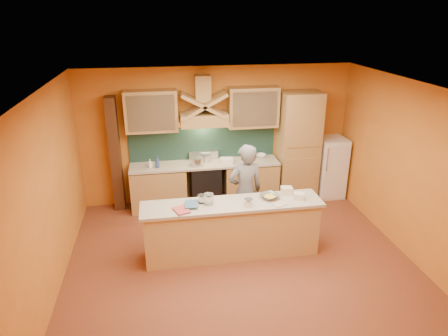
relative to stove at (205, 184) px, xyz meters
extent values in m
cube|color=brown|center=(0.30, -2.20, -0.45)|extent=(5.50, 5.00, 0.01)
cube|color=white|center=(0.30, -2.20, 2.35)|extent=(5.50, 5.00, 0.01)
cube|color=orange|center=(0.30, 0.30, 0.95)|extent=(5.50, 0.02, 2.80)
cube|color=orange|center=(0.30, -4.70, 0.95)|extent=(5.50, 0.02, 2.80)
cube|color=orange|center=(-2.45, -2.20, 0.95)|extent=(0.02, 5.00, 2.80)
cube|color=orange|center=(3.05, -2.20, 0.95)|extent=(0.02, 5.00, 2.80)
cube|color=tan|center=(-0.95, 0.00, -0.02)|extent=(1.10, 0.60, 0.86)
cube|color=tan|center=(0.95, 0.00, -0.02)|extent=(1.10, 0.60, 0.86)
cube|color=#B6AD9A|center=(0.00, 0.00, 0.45)|extent=(3.00, 0.62, 0.04)
cube|color=black|center=(0.00, 0.00, 0.00)|extent=(0.60, 0.58, 0.90)
cube|color=#17342E|center=(0.00, 0.28, 0.80)|extent=(3.00, 0.03, 0.70)
cube|color=tan|center=(0.00, 0.05, 1.37)|extent=(0.92, 0.50, 0.24)
cube|color=tan|center=(0.00, 0.15, 1.95)|extent=(0.30, 0.30, 0.50)
cube|color=tan|center=(-1.00, 0.12, 1.55)|extent=(1.00, 0.35, 0.80)
cube|color=tan|center=(1.00, 0.12, 1.55)|extent=(1.00, 0.35, 0.80)
cube|color=tan|center=(1.95, 0.00, 0.70)|extent=(0.80, 0.60, 2.30)
cube|color=white|center=(2.70, 0.00, 0.20)|extent=(0.58, 0.60, 1.30)
cube|color=#472816|center=(-1.75, 0.15, 0.70)|extent=(0.20, 0.30, 2.30)
cube|color=tan|center=(0.20, -1.90, -0.01)|extent=(2.80, 0.55, 0.88)
cube|color=#B6AD9A|center=(0.20, -1.90, 0.47)|extent=(2.90, 0.62, 0.05)
imported|color=slate|center=(0.54, -1.35, 0.41)|extent=(0.68, 0.50, 1.73)
cylinder|color=#BBBCC3|center=(-0.16, -0.09, 0.54)|extent=(0.28, 0.28, 0.17)
cylinder|color=silver|center=(0.04, 0.11, 0.52)|extent=(0.23, 0.23, 0.14)
imported|color=white|center=(-1.09, -0.05, 0.55)|extent=(0.10, 0.10, 0.17)
imported|color=#32498B|center=(-0.95, -0.08, 0.59)|extent=(0.10, 0.10, 0.24)
imported|color=white|center=(1.21, 0.15, 0.50)|extent=(0.26, 0.26, 0.07)
cube|color=white|center=(0.44, -0.04, 0.52)|extent=(0.27, 0.23, 0.09)
imported|color=#BE4446|center=(-0.71, -2.07, 0.51)|extent=(0.29, 0.33, 0.03)
imported|color=#3D6787|center=(-0.55, -1.89, 0.53)|extent=(0.23, 0.30, 0.02)
cylinder|color=silver|center=(-0.17, -1.87, 0.58)|extent=(0.18, 0.18, 0.17)
cylinder|color=silver|center=(-0.28, -1.81, 0.57)|extent=(0.14, 0.14, 0.14)
cube|color=white|center=(0.43, -2.05, 0.55)|extent=(0.16, 0.16, 0.11)
imported|color=white|center=(0.83, -1.84, 0.53)|extent=(0.39, 0.39, 0.07)
cube|color=beige|center=(0.93, -2.08, 0.50)|extent=(0.26, 0.23, 0.01)
cube|color=beige|center=(1.16, -1.72, 0.55)|extent=(0.20, 0.17, 0.12)
cube|color=beige|center=(1.29, -1.94, 0.54)|extent=(0.20, 0.18, 0.10)
camera|label=1|loc=(-0.88, -7.48, 3.35)|focal=32.00mm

